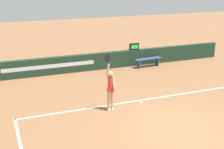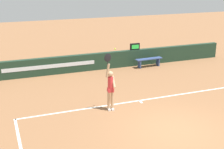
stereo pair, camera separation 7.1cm
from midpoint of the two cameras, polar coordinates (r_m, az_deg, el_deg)
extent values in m
plane|color=#94633F|center=(11.64, 11.50, -9.80)|extent=(60.00, 60.00, 0.00)
cube|color=white|center=(13.93, 5.13, -4.74)|extent=(10.57, 0.10, 0.00)
cube|color=white|center=(13.81, 5.41, -4.96)|extent=(0.10, 0.30, 0.00)
cube|color=#1E3828|center=(18.33, -1.94, 2.47)|extent=(16.20, 0.28, 0.98)
cube|color=silver|center=(17.48, -11.07, 1.46)|extent=(5.07, 0.01, 0.21)
cube|color=black|center=(18.97, 4.28, 5.08)|extent=(0.59, 0.12, 0.40)
cube|color=#33E54C|center=(18.91, 4.37, 5.04)|extent=(0.46, 0.01, 0.25)
cylinder|color=tan|center=(12.84, 0.21, -4.68)|extent=(0.12, 0.12, 0.83)
cylinder|color=tan|center=(12.80, -0.43, -4.75)|extent=(0.12, 0.12, 0.83)
cube|color=white|center=(12.97, 0.23, -6.27)|extent=(0.12, 0.25, 0.07)
cube|color=white|center=(12.94, -0.40, -6.34)|extent=(0.12, 0.25, 0.07)
cylinder|color=red|center=(12.57, -0.11, -1.73)|extent=(0.22, 0.22, 0.59)
cube|color=red|center=(12.65, -0.11, -2.81)|extent=(0.27, 0.23, 0.16)
sphere|color=tan|center=(12.43, -0.11, 0.12)|extent=(0.22, 0.22, 0.22)
cylinder|color=tan|center=(12.36, -0.61, 0.72)|extent=(0.19, 0.11, 0.56)
cylinder|color=tan|center=(12.51, 0.45, -1.34)|extent=(0.13, 0.39, 0.45)
ellipsoid|color=black|center=(12.22, -0.61, 3.08)|extent=(0.33, 0.06, 0.38)
cylinder|color=black|center=(12.27, -0.61, 2.22)|extent=(0.03, 0.03, 0.18)
sphere|color=#C7E337|center=(12.30, 0.72, 4.69)|extent=(0.07, 0.07, 0.07)
cube|color=#364D84|center=(18.91, 6.84, 2.85)|extent=(1.70, 0.45, 0.05)
cube|color=#364D84|center=(18.66, 5.13, 1.92)|extent=(0.08, 0.32, 0.50)
cube|color=#364D84|center=(19.30, 8.44, 2.33)|extent=(0.08, 0.32, 0.50)
camera|label=1|loc=(0.04, -89.83, 0.05)|focal=50.28mm
camera|label=2|loc=(0.04, 90.17, -0.05)|focal=50.28mm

